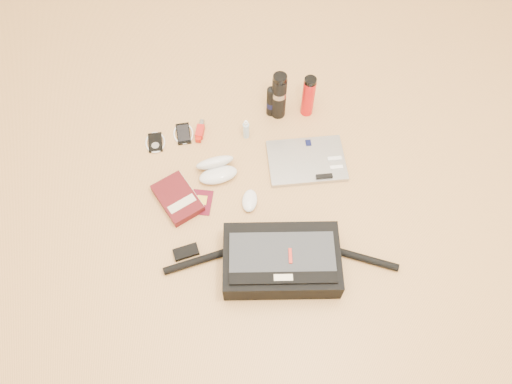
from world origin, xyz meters
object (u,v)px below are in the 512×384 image
(laptop, at_px, (307,161))
(thermos_red, at_px, (308,96))
(messenger_bag, at_px, (281,260))
(thermos_black, at_px, (279,96))
(book, at_px, (178,198))

(laptop, height_order, thermos_red, thermos_red)
(laptop, relative_size, thermos_red, 1.63)
(messenger_bag, distance_m, laptop, 0.52)
(thermos_black, distance_m, thermos_red, 0.14)
(messenger_bag, bearing_deg, thermos_red, 78.73)
(messenger_bag, relative_size, thermos_black, 3.58)
(messenger_bag, bearing_deg, book, 144.37)
(thermos_red, bearing_deg, messenger_bag, -112.98)
(messenger_bag, xyz_separation_m, laptop, (0.24, 0.46, -0.05))
(laptop, distance_m, thermos_black, 0.33)
(laptop, relative_size, book, 1.43)
(messenger_bag, relative_size, book, 3.60)
(messenger_bag, distance_m, thermos_black, 0.78)
(messenger_bag, xyz_separation_m, thermos_black, (0.18, 0.76, 0.07))
(laptop, xyz_separation_m, thermos_black, (-0.06, 0.30, 0.12))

